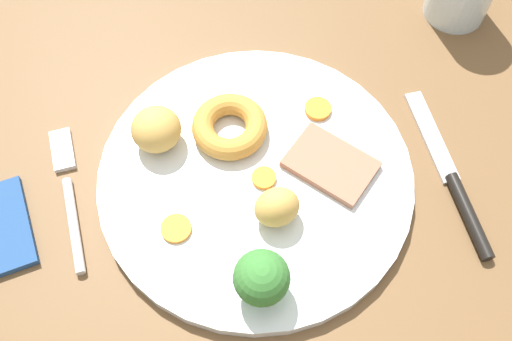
{
  "coord_description": "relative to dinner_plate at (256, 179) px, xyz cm",
  "views": [
    {
      "loc": [
        -3.13,
        -24.91,
        52.34
      ],
      "look_at": [
        1.57,
        -0.2,
        6.0
      ],
      "focal_mm": 40.68,
      "sensor_mm": 36.0,
      "label": 1
    }
  ],
  "objects": [
    {
      "name": "roast_potato_left",
      "position": [
        1.01,
        -4.36,
        2.6
      ],
      "size": [
        4.49,
        3.94,
        3.81
      ],
      "primitive_type": "ellipsoid",
      "rotation": [
        0.0,
        0.0,
        3.3
      ],
      "color": "tan",
      "rests_on": "dinner_plate"
    },
    {
      "name": "yorkshire_pudding",
      "position": [
        -1.41,
        5.12,
        1.75
      ],
      "size": [
        7.22,
        7.22,
        2.1
      ],
      "primitive_type": "torus",
      "color": "#C68938",
      "rests_on": "dinner_plate"
    },
    {
      "name": "knife",
      "position": [
        18.19,
        -3.93,
        -0.25
      ],
      "size": [
        2.28,
        18.55,
        1.2
      ],
      "rotation": [
        0.0,
        0.0,
        1.62
      ],
      "color": "black",
      "rests_on": "dining_table"
    },
    {
      "name": "dining_table",
      "position": [
        -1.57,
        0.2,
        -2.5
      ],
      "size": [
        120.0,
        84.0,
        3.6
      ],
      "primitive_type": "cube",
      "color": "brown",
      "rests_on": "ground"
    },
    {
      "name": "carrot_coin_front",
      "position": [
        -7.9,
        -3.96,
        0.9
      ],
      "size": [
        2.73,
        2.73,
        0.41
      ],
      "primitive_type": "cylinder",
      "color": "orange",
      "rests_on": "dinner_plate"
    },
    {
      "name": "carrot_coin_back",
      "position": [
        7.34,
        6.02,
        0.96
      ],
      "size": [
        2.61,
        2.61,
        0.51
      ],
      "primitive_type": "cylinder",
      "color": "orange",
      "rests_on": "dinner_plate"
    },
    {
      "name": "dinner_plate",
      "position": [
        0.0,
        0.0,
        0.0
      ],
      "size": [
        29.34,
        29.34,
        1.4
      ],
      "primitive_type": "cylinder",
      "color": "white",
      "rests_on": "dining_table"
    },
    {
      "name": "carrot_coin_side",
      "position": [
        0.64,
        -0.49,
        0.93
      ],
      "size": [
        2.26,
        2.26,
        0.46
      ],
      "primitive_type": "cylinder",
      "color": "orange",
      "rests_on": "dinner_plate"
    },
    {
      "name": "roast_potato_right",
      "position": [
        -8.38,
        5.42,
        2.77
      ],
      "size": [
        5.71,
        5.63,
        4.15
      ],
      "primitive_type": "ellipsoid",
      "rotation": [
        0.0,
        0.0,
        0.26
      ],
      "color": "tan",
      "rests_on": "dinner_plate"
    },
    {
      "name": "broccoli_floret",
      "position": [
        -1.33,
        -10.64,
        3.6
      ],
      "size": [
        4.62,
        4.62,
        5.27
      ],
      "color": "#8CB766",
      "rests_on": "dinner_plate"
    },
    {
      "name": "meat_slice_main",
      "position": [
        6.99,
        -0.32,
        1.1
      ],
      "size": [
        9.34,
        9.38,
        0.8
      ],
      "primitive_type": "cube",
      "rotation": [
        0.0,
        0.0,
        2.34
      ],
      "color": "#9E664C",
      "rests_on": "dinner_plate"
    },
    {
      "name": "fork",
      "position": [
        -17.36,
        2.03,
        -0.31
      ],
      "size": [
        2.89,
        15.32,
        0.9
      ],
      "rotation": [
        0.0,
        0.0,
        1.67
      ],
      "color": "silver",
      "rests_on": "dining_table"
    }
  ]
}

